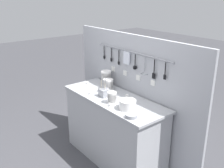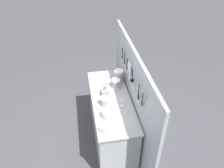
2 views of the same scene
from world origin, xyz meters
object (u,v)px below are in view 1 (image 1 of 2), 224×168
(bowl_stack_short_front, at_px, (112,97))
(cup_edge_far, at_px, (127,96))
(bowl_stack_wide_centre, at_px, (108,84))
(plate_stack, at_px, (128,104))
(cutlery_caddy, at_px, (104,92))
(cup_mid_row, at_px, (99,90))
(cup_front_right, at_px, (90,93))
(steel_mixing_bowl, at_px, (131,116))
(bowl_stack_back_corner, at_px, (106,78))
(cup_back_right, at_px, (110,105))
(cup_centre, at_px, (87,83))
(cup_edge_near, at_px, (132,99))

(bowl_stack_short_front, height_order, cup_edge_far, bowl_stack_short_front)
(bowl_stack_wide_centre, xyz_separation_m, plate_stack, (0.67, -0.22, -0.02))
(cutlery_caddy, relative_size, cup_mid_row, 6.93)
(cutlery_caddy, height_order, cup_front_right, cutlery_caddy)
(bowl_stack_short_front, xyz_separation_m, cup_front_right, (-0.41, -0.05, -0.06))
(cup_edge_far, bearing_deg, steel_mixing_bowl, -36.88)
(cup_edge_far, bearing_deg, bowl_stack_short_front, -83.98)
(plate_stack, relative_size, cup_mid_row, 5.45)
(bowl_stack_short_front, height_order, cup_mid_row, bowl_stack_short_front)
(bowl_stack_back_corner, distance_m, cutlery_caddy, 0.44)
(cup_front_right, xyz_separation_m, cup_edge_far, (0.38, 0.33, 0.00))
(plate_stack, relative_size, cup_back_right, 5.45)
(cup_mid_row, relative_size, cup_edge_far, 1.00)
(plate_stack, bearing_deg, bowl_stack_back_corner, 159.75)
(cup_back_right, bearing_deg, cup_mid_row, 159.89)
(cup_mid_row, bearing_deg, bowl_stack_wide_centre, 87.39)
(cup_front_right, xyz_separation_m, cup_back_right, (0.48, -0.03, 0.00))
(cup_edge_far, height_order, cup_centre, same)
(bowl_stack_short_front, distance_m, cup_front_right, 0.42)
(plate_stack, relative_size, cup_edge_far, 5.45)
(cup_front_right, height_order, cup_centre, same)
(bowl_stack_short_front, height_order, cup_front_right, bowl_stack_short_front)
(bowl_stack_short_front, bearing_deg, cup_front_right, -172.55)
(bowl_stack_short_front, relative_size, plate_stack, 0.72)
(cup_edge_far, bearing_deg, cup_mid_row, -154.80)
(cutlery_caddy, bearing_deg, bowl_stack_back_corner, 139.21)
(plate_stack, height_order, cup_centre, plate_stack)
(cup_mid_row, bearing_deg, bowl_stack_back_corner, 120.88)
(bowl_stack_short_front, xyz_separation_m, cutlery_caddy, (-0.24, 0.05, -0.02))
(bowl_stack_back_corner, distance_m, cup_front_right, 0.43)
(bowl_stack_back_corner, relative_size, cup_edge_far, 5.96)
(cup_mid_row, bearing_deg, cup_centre, 171.94)
(steel_mixing_bowl, relative_size, cup_front_right, 3.67)
(cup_mid_row, distance_m, cup_edge_near, 0.54)
(cup_back_right, bearing_deg, cutlery_caddy, 155.61)
(bowl_stack_back_corner, xyz_separation_m, cup_edge_far, (0.54, -0.06, -0.09))
(cup_centre, bearing_deg, cup_edge_far, 10.04)
(bowl_stack_short_front, relative_size, bowl_stack_wide_centre, 0.97)
(bowl_stack_wide_centre, relative_size, cup_edge_far, 4.04)
(plate_stack, bearing_deg, cup_edge_far, 139.34)
(bowl_stack_back_corner, bearing_deg, cup_centre, -138.20)
(bowl_stack_short_front, relative_size, cutlery_caddy, 0.56)
(bowl_stack_short_front, bearing_deg, steel_mixing_bowl, -10.24)
(bowl_stack_back_corner, bearing_deg, cup_edge_far, -6.30)
(bowl_stack_wide_centre, distance_m, cup_back_right, 0.59)
(plate_stack, distance_m, cup_back_right, 0.22)
(cutlery_caddy, bearing_deg, cup_edge_far, 47.25)
(plate_stack, distance_m, cup_mid_row, 0.68)
(cutlery_caddy, height_order, cup_edge_near, cutlery_caddy)
(bowl_stack_wide_centre, height_order, cutlery_caddy, cutlery_caddy)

